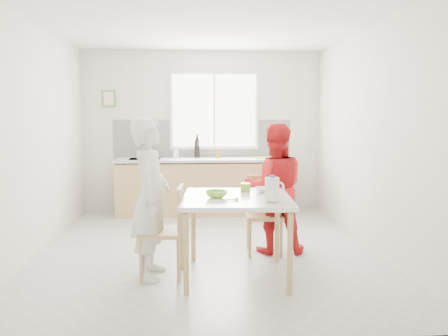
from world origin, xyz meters
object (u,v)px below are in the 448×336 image
object	(u,v)px
dining_table	(237,205)
chair_left	(169,227)
wine_bottle_a	(198,148)
bowl_green	(216,194)
person_red	(274,189)
wine_bottle_b	(196,149)
milk_jug	(272,189)
chair_far	(264,210)
person_white	(151,198)
bowl_white	(264,190)

from	to	relation	value
dining_table	chair_left	size ratio (longest dim) A/B	1.23
wine_bottle_a	chair_left	bearing A→B (deg)	-96.27
chair_left	bowl_green	distance (m)	0.59
dining_table	person_red	xyz separation A→B (m)	(0.53, 0.77, 0.03)
chair_left	person_red	distance (m)	1.43
dining_table	bowl_green	xyz separation A→B (m)	(-0.20, -0.04, 0.12)
wine_bottle_a	person_red	bearing A→B (deg)	-68.77
dining_table	wine_bottle_b	bearing A→B (deg)	97.09
chair_left	person_red	size ratio (longest dim) A/B	0.60
dining_table	person_red	size ratio (longest dim) A/B	0.74
bowl_green	milk_jug	xyz separation A→B (m)	(0.51, -0.27, 0.09)
dining_table	chair_left	bearing A→B (deg)	175.98
dining_table	wine_bottle_a	world-z (taller)	wine_bottle_a
chair_far	wine_bottle_a	bearing A→B (deg)	112.75
dining_table	milk_jug	xyz separation A→B (m)	(0.30, -0.30, 0.21)
person_white	milk_jug	bearing A→B (deg)	-103.36
milk_jug	wine_bottle_a	size ratio (longest dim) A/B	0.73
dining_table	milk_jug	distance (m)	0.48
dining_table	person_red	bearing A→B (deg)	55.73
milk_jug	wine_bottle_a	distance (m)	3.40
dining_table	chair_left	world-z (taller)	chair_left
dining_table	wine_bottle_b	world-z (taller)	wine_bottle_b
person_white	wine_bottle_b	distance (m)	2.99
bowl_white	chair_left	bearing A→B (deg)	-169.71
chair_far	person_white	distance (m)	1.49
bowl_green	milk_jug	distance (m)	0.58
milk_jug	wine_bottle_a	bearing A→B (deg)	105.14
bowl_white	wine_bottle_a	distance (m)	2.89
person_red	bowl_white	xyz separation A→B (m)	(-0.21, -0.54, 0.08)
chair_far	bowl_white	world-z (taller)	chair_far
bowl_green	wine_bottle_a	size ratio (longest dim) A/B	0.66
dining_table	chair_far	bearing A→B (deg)	62.83
dining_table	chair_far	distance (m)	0.92
chair_left	wine_bottle_b	world-z (taller)	wine_bottle_b
chair_far	wine_bottle_a	world-z (taller)	wine_bottle_a
person_white	bowl_white	bearing A→B (deg)	-77.78
dining_table	chair_left	distance (m)	0.72
person_white	dining_table	bearing A→B (deg)	-90.00
bowl_white	dining_table	bearing A→B (deg)	-144.21
dining_table	bowl_white	bearing A→B (deg)	35.79
dining_table	wine_bottle_a	xyz separation A→B (m)	(-0.35, 3.03, 0.35)
person_white	bowl_white	distance (m)	1.18
person_white	wine_bottle_b	size ratio (longest dim) A/B	5.35
wine_bottle_a	person_white	bearing A→B (deg)	-99.58
person_red	bowl_green	size ratio (longest dim) A/B	7.23
milk_jug	wine_bottle_b	xyz separation A→B (m)	(-0.68, 3.30, 0.12)
bowl_white	bowl_green	bearing A→B (deg)	-153.05
wine_bottle_a	dining_table	bearing A→B (deg)	-83.38
dining_table	bowl_green	distance (m)	0.24
chair_left	person_white	distance (m)	0.34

